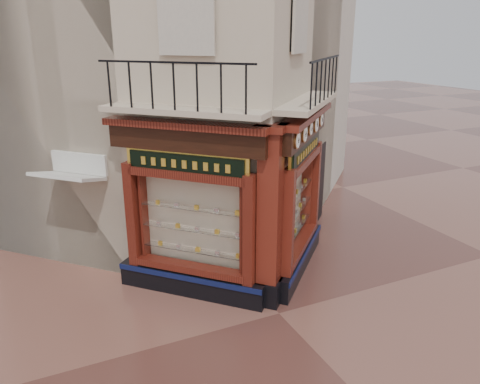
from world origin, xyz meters
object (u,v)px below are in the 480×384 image
corner_pilaster (270,221)px  clock_e (321,120)px  clock_b (304,134)px  signboard_left (186,164)px  signboard_right (305,150)px  clock_a (297,140)px  clock_d (316,124)px  clock_c (310,129)px  awning (80,277)px

corner_pilaster → clock_e: bearing=-8.3°
clock_b → signboard_left: clock_b is taller
corner_pilaster → signboard_right: (1.46, 1.01, 1.15)m
clock_a → clock_d: (1.35, 1.35, 0.00)m
clock_c → awning: (-5.13, 2.09, -3.62)m
signboard_left → clock_e: bearing=-123.9°
signboard_left → signboard_right: size_ratio=0.99×
clock_a → clock_e: 2.55m
awning → signboard_right: (5.12, -1.94, 3.10)m
clock_c → clock_b: bearing=-180.0°
corner_pilaster → clock_e: size_ratio=11.67×
corner_pilaster → clock_c: bearing=-14.5°
corner_pilaster → clock_c: (1.47, 0.86, 1.67)m
clock_c → clock_e: size_ratio=0.91×
clock_a → clock_e: (1.80, 1.80, 0.00)m
awning → signboard_left: bearing=-176.4°
corner_pilaster → signboard_left: corner_pilaster is taller
corner_pilaster → signboard_right: corner_pilaster is taller
clock_c → awning: clock_c is taller
clock_a → clock_b: clock_b is taller
clock_e → clock_d: bearing=180.0°
clock_c → signboard_right: size_ratio=0.15×
clock_a → awning: clock_a is taller
clock_d → signboard_left: size_ratio=0.20×
corner_pilaster → clock_b: (1.03, 0.43, 1.67)m
clock_b → signboard_left: size_ratio=0.18×
clock_c → clock_e: bearing=-0.0°
clock_e → signboard_right: (-0.91, -0.75, -0.52)m
corner_pilaster → signboard_right: 2.12m
clock_c → clock_d: bearing=0.0°
clock_b → corner_pilaster: bearing=157.6°
clock_a → signboard_left: 2.34m
corner_pilaster → clock_b: corner_pilaster is taller
clock_a → clock_c: clock_a is taller
corner_pilaster → clock_a: 1.77m
corner_pilaster → clock_e: 3.39m
signboard_right → awning: bearing=114.2°
clock_b → clock_c: (0.43, 0.43, 0.00)m
clock_b → clock_e: size_ratio=1.09×
clock_d → signboard_left: (-3.38, -0.30, -0.52)m
awning → signboard_left: 4.27m
clock_e → clock_c: bearing=180.0°
corner_pilaster → clock_c: corner_pilaster is taller
clock_a → awning: (-4.23, 2.99, -3.62)m
awning → clock_a: bearing=-170.3°
clock_d → clock_e: 0.64m
clock_c → signboard_right: bearing=47.2°
clock_e → signboard_left: size_ratio=0.17×
clock_c → clock_d: (0.45, 0.45, 0.00)m
clock_e → awning: (-6.03, 1.19, -3.62)m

